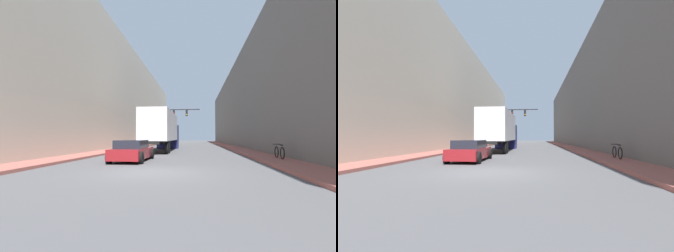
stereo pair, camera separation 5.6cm
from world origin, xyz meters
The scene contains 9 objects.
ground_plane centered at (0.00, 0.00, 0.00)m, with size 200.00×200.00×0.00m, color #4C4C4F.
sidewalk_right centered at (6.44, 30.00, 0.07)m, with size 2.05×80.00×0.15m.
sidewalk_left centered at (-6.44, 30.00, 0.07)m, with size 2.05×80.00×0.15m.
building_right centered at (10.47, 30.00, 6.21)m, with size 6.00×80.00×12.42m.
building_left centered at (-10.47, 30.00, 7.27)m, with size 6.00×80.00×14.53m.
semi_truck centered at (-1.74, 16.87, 2.20)m, with size 2.51×13.54×3.87m.
sedan_car centered at (-1.98, 4.89, 0.61)m, with size 1.98×4.70×1.25m.
traffic_signal_gantry centered at (-3.06, 27.70, 4.18)m, with size 7.66×0.35×5.75m.
parked_bicycle centered at (6.74, 5.78, 0.53)m, with size 0.44×1.83×0.86m.
Camera 1 is at (1.85, -10.49, 1.43)m, focal length 28.00 mm.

